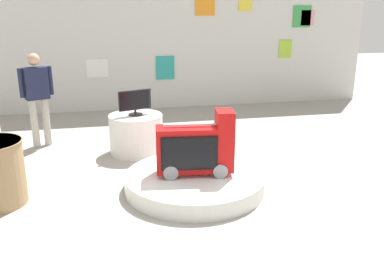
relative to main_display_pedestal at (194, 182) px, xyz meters
The scene contains 7 objects.
ground_plane 0.35m from the main_display_pedestal, 89.80° to the right, with size 30.00×30.00×0.00m, color #9E998E.
back_wall_display 5.05m from the main_display_pedestal, 89.86° to the left, with size 10.62×0.13×3.14m.
main_display_pedestal is the anchor object (origin of this frame).
novelty_firetruck_tv 0.46m from the main_display_pedestal, 25.64° to the right, with size 1.03×0.49×0.86m.
display_pedestal_left_rear 1.79m from the main_display_pedestal, 110.92° to the left, with size 0.88×0.88×0.65m, color silver.
tv_on_left_rear 1.93m from the main_display_pedestal, 111.01° to the left, with size 0.54×0.23×0.41m.
shopper_browsing_near_truck 3.35m from the main_display_pedestal, 133.40° to the left, with size 0.52×0.33×1.60m.
Camera 1 is at (-1.09, -4.74, 2.36)m, focal length 39.42 mm.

